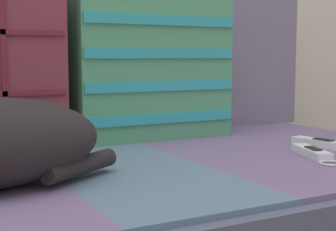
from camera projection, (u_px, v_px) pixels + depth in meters
name	position (u px, v px, depth m)	size (l,w,h in m)	color
sofa_backrest	(0.00, 61.00, 1.34)	(1.89, 0.14, 0.42)	slate
throw_pillow_striped	(152.00, 69.00, 1.39)	(0.44, 0.14, 0.38)	#4C9366
game_remote_near	(313.00, 153.00, 1.14)	(0.10, 0.19, 0.02)	white
game_remote_far	(322.00, 144.00, 1.26)	(0.07, 0.20, 0.02)	white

